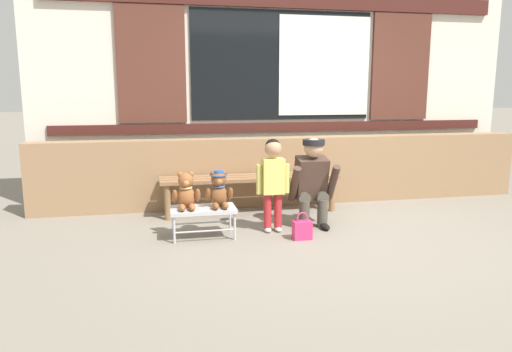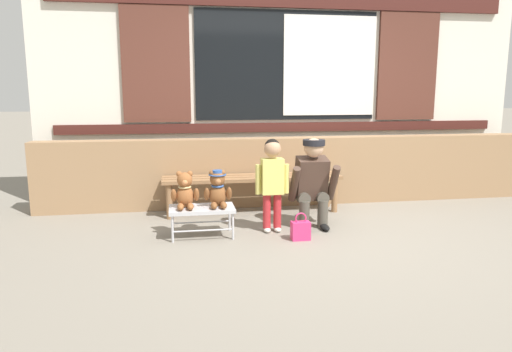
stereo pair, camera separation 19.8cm
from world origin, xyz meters
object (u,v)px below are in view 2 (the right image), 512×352
(adult_crouching, at_px, (313,182))
(handbag_on_ground, at_px, (301,230))
(wooden_bench_long, at_px, (252,182))
(teddy_bear_with_hat, at_px, (218,189))
(child_standing, at_px, (272,175))
(small_display_bench, at_px, (202,210))
(teddy_bear_plain, at_px, (185,191))

(adult_crouching, distance_m, handbag_on_ground, 0.63)
(wooden_bench_long, distance_m, teddy_bear_with_hat, 0.99)
(wooden_bench_long, xyz_separation_m, child_standing, (0.08, -0.80, 0.22))
(wooden_bench_long, height_order, handbag_on_ground, wooden_bench_long)
(wooden_bench_long, bearing_deg, small_display_bench, -126.91)
(wooden_bench_long, height_order, adult_crouching, adult_crouching)
(teddy_bear_plain, distance_m, teddy_bear_with_hat, 0.32)
(teddy_bear_plain, height_order, teddy_bear_with_hat, same)
(wooden_bench_long, relative_size, handbag_on_ground, 7.72)
(teddy_bear_plain, bearing_deg, handbag_on_ground, -13.58)
(teddy_bear_plain, relative_size, handbag_on_ground, 1.34)
(adult_crouching, xyz_separation_m, handbag_on_ground, (-0.24, -0.43, -0.38))
(wooden_bench_long, relative_size, small_display_bench, 3.28)
(teddy_bear_plain, bearing_deg, adult_crouching, 7.13)
(wooden_bench_long, bearing_deg, adult_crouching, -52.02)
(small_display_bench, xyz_separation_m, adult_crouching, (1.18, 0.17, 0.21))
(child_standing, relative_size, handbag_on_ground, 3.52)
(teddy_bear_plain, bearing_deg, child_standing, 3.23)
(teddy_bear_with_hat, bearing_deg, small_display_bench, -179.23)
(handbag_on_ground, bearing_deg, teddy_bear_with_hat, 161.13)
(child_standing, bearing_deg, small_display_bench, -175.94)
(teddy_bear_with_hat, height_order, handbag_on_ground, teddy_bear_with_hat)
(wooden_bench_long, bearing_deg, teddy_bear_with_hat, -119.50)
(small_display_bench, distance_m, teddy_bear_with_hat, 0.26)
(small_display_bench, relative_size, teddy_bear_plain, 1.76)
(wooden_bench_long, xyz_separation_m, small_display_bench, (-0.64, -0.86, -0.11))
(wooden_bench_long, relative_size, child_standing, 2.19)
(child_standing, bearing_deg, handbag_on_ground, -55.06)
(teddy_bear_with_hat, distance_m, handbag_on_ground, 0.91)
(teddy_bear_with_hat, relative_size, adult_crouching, 0.38)
(wooden_bench_long, relative_size, teddy_bear_with_hat, 5.78)
(handbag_on_ground, bearing_deg, child_standing, 124.94)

